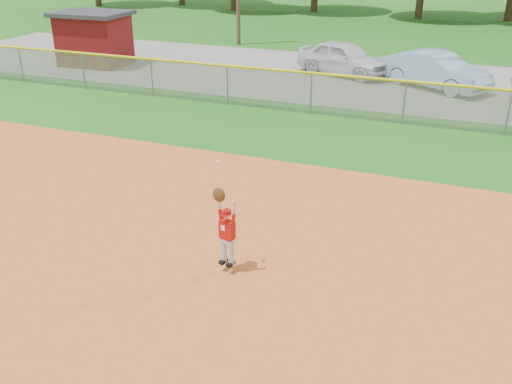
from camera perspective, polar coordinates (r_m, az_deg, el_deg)
ground at (r=12.73m, az=-7.55°, el=-4.40°), size 120.00×120.00×0.00m
clay_infield at (r=10.62m, az=-15.42°, el=-11.53°), size 24.00×16.00×0.04m
parking_strip at (r=26.95m, az=9.16°, el=11.22°), size 44.00×10.00×0.03m
car_white_a at (r=27.28m, az=8.82°, el=13.09°), size 4.84×3.26×1.53m
car_blue at (r=25.71m, az=17.54°, el=11.54°), size 4.81×3.64×1.52m
utility_shed at (r=30.17m, az=-15.89°, el=14.57°), size 3.56×2.82×2.59m
outfield_fence at (r=21.09m, az=5.54°, el=10.12°), size 40.06×0.10×1.55m
ballplayer at (r=10.90m, az=-3.02°, el=-3.59°), size 0.53×0.28×2.14m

